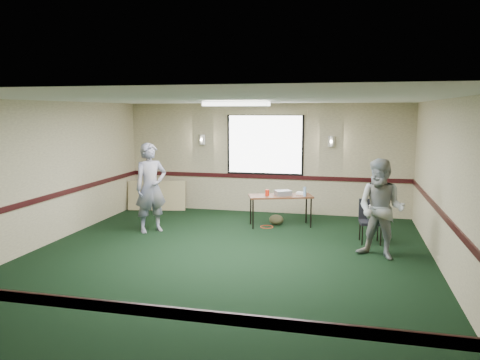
% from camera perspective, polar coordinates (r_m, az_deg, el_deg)
% --- Properties ---
extents(ground, '(8.00, 8.00, 0.00)m').
position_cam_1_polar(ground, '(8.00, -2.16, -9.87)').
color(ground, black).
rests_on(ground, ground).
extents(room_shell, '(8.00, 8.02, 8.00)m').
position_cam_1_polar(room_shell, '(9.71, 1.12, 2.91)').
color(room_shell, tan).
rests_on(room_shell, ground).
extents(folding_table, '(1.48, 0.96, 0.69)m').
position_cam_1_polar(folding_table, '(10.26, 4.96, -2.15)').
color(folding_table, '#562918').
rests_on(folding_table, ground).
extents(projector, '(0.42, 0.40, 0.11)m').
position_cam_1_polar(projector, '(10.24, 5.26, -1.58)').
color(projector, gray).
rests_on(projector, folding_table).
extents(game_console, '(0.22, 0.18, 0.05)m').
position_cam_1_polar(game_console, '(10.41, 7.49, -1.61)').
color(game_console, white).
rests_on(game_console, folding_table).
extents(red_cup, '(0.09, 0.09, 0.13)m').
position_cam_1_polar(red_cup, '(10.19, 3.34, -1.54)').
color(red_cup, red).
rests_on(red_cup, folding_table).
extents(water_bottle, '(0.06, 0.06, 0.20)m').
position_cam_1_polar(water_bottle, '(10.18, 7.90, -1.42)').
color(water_bottle, '#87ADDE').
rests_on(water_bottle, folding_table).
extents(duffel_bag, '(0.39, 0.34, 0.23)m').
position_cam_1_polar(duffel_bag, '(10.47, 4.45, -4.85)').
color(duffel_bag, '#4B492B').
rests_on(duffel_bag, ground).
extents(cable_coil, '(0.36, 0.36, 0.01)m').
position_cam_1_polar(cable_coil, '(10.26, 3.28, -5.72)').
color(cable_coil, red).
rests_on(cable_coil, ground).
extents(folded_table, '(1.48, 0.50, 0.75)m').
position_cam_1_polar(folded_table, '(12.10, -10.11, -1.89)').
color(folded_table, tan).
rests_on(folded_table, ground).
extents(conference_chair, '(0.45, 0.46, 0.82)m').
position_cam_1_polar(conference_chair, '(9.37, 15.56, -4.41)').
color(conference_chair, black).
rests_on(conference_chair, ground).
extents(person_left, '(0.80, 0.79, 1.86)m').
position_cam_1_polar(person_left, '(9.89, -10.82, -0.94)').
color(person_left, '#39477D').
rests_on(person_left, ground).
extents(person_right, '(1.03, 0.93, 1.71)m').
position_cam_1_polar(person_right, '(8.32, 16.81, -3.41)').
color(person_right, '#7FA0C6').
rests_on(person_right, ground).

